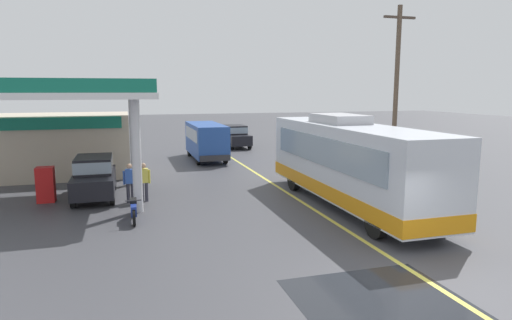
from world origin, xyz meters
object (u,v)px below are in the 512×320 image
(minibus_opposing_lane, at_px, (206,138))
(motorcycle_parked_forecourt, at_px, (134,209))
(pedestrian_near_pump, at_px, (144,180))
(coach_bus_main, at_px, (350,164))
(pedestrian_by_shop, at_px, (130,181))
(car_trailing_behind_bus, at_px, (236,135))
(car_at_pump, at_px, (94,175))

(minibus_opposing_lane, relative_size, motorcycle_parked_forecourt, 3.41)
(motorcycle_parked_forecourt, height_order, pedestrian_near_pump, pedestrian_near_pump)
(coach_bus_main, bearing_deg, minibus_opposing_lane, 104.05)
(pedestrian_by_shop, bearing_deg, minibus_opposing_lane, 64.27)
(pedestrian_near_pump, height_order, pedestrian_by_shop, same)
(coach_bus_main, distance_m, car_trailing_behind_bus, 19.64)
(minibus_opposing_lane, distance_m, pedestrian_near_pump, 11.60)
(coach_bus_main, distance_m, pedestrian_by_shop, 9.14)
(minibus_opposing_lane, bearing_deg, pedestrian_by_shop, -115.73)
(pedestrian_near_pump, bearing_deg, pedestrian_by_shop, 179.23)
(minibus_opposing_lane, relative_size, pedestrian_near_pump, 3.69)
(pedestrian_by_shop, bearing_deg, pedestrian_near_pump, -0.77)
(motorcycle_parked_forecourt, distance_m, pedestrian_near_pump, 2.91)
(pedestrian_by_shop, bearing_deg, motorcycle_parked_forecourt, -88.48)
(minibus_opposing_lane, bearing_deg, pedestrian_near_pump, -113.17)
(car_at_pump, xyz_separation_m, motorcycle_parked_forecourt, (1.56, -4.17, -0.57))
(car_at_pump, relative_size, pedestrian_near_pump, 2.53)
(minibus_opposing_lane, xyz_separation_m, motorcycle_parked_forecourt, (-5.05, -13.48, -1.03))
(coach_bus_main, bearing_deg, pedestrian_near_pump, 158.97)
(pedestrian_near_pump, relative_size, car_trailing_behind_bus, 0.40)
(car_at_pump, bearing_deg, car_trailing_behind_bus, 56.32)
(minibus_opposing_lane, relative_size, pedestrian_by_shop, 3.69)
(car_trailing_behind_bus, bearing_deg, pedestrian_near_pump, -116.02)
(coach_bus_main, xyz_separation_m, minibus_opposing_lane, (-3.44, 13.73, -0.25))
(car_at_pump, bearing_deg, pedestrian_by_shop, -41.88)
(minibus_opposing_lane, distance_m, pedestrian_by_shop, 11.83)
(minibus_opposing_lane, height_order, pedestrian_near_pump, minibus_opposing_lane)
(coach_bus_main, relative_size, minibus_opposing_lane, 1.80)
(coach_bus_main, height_order, pedestrian_near_pump, coach_bus_main)
(minibus_opposing_lane, xyz_separation_m, car_trailing_behind_bus, (3.52, 5.90, -0.46))
(minibus_opposing_lane, bearing_deg, motorcycle_parked_forecourt, -110.55)
(car_at_pump, height_order, car_trailing_behind_bus, same)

